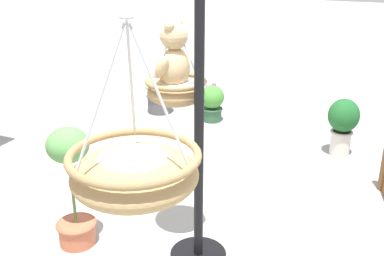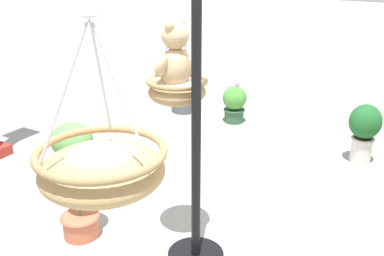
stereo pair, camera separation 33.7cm
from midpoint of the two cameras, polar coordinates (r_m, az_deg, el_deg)
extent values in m
plane|color=#9E9E99|center=(3.83, -1.39, -14.71)|extent=(40.00, 40.00, 0.00)
cylinder|color=black|center=(3.15, -2.17, 0.70)|extent=(0.07, 0.07, 2.29)
cylinder|color=black|center=(3.70, -1.92, -15.75)|extent=(0.44, 0.44, 0.04)
ellipsoid|color=#A37F51|center=(3.34, -4.91, 4.42)|extent=(0.43, 0.43, 0.19)
torus|color=olive|center=(3.32, -4.95, 5.82)|extent=(0.45, 0.45, 0.04)
ellipsoid|color=silver|center=(3.34, -4.92, 4.75)|extent=(0.38, 0.38, 0.15)
cylinder|color=#B7B7BC|center=(3.37, -5.10, 9.74)|extent=(0.19, 0.11, 0.43)
cylinder|color=#B7B7BC|center=(3.22, -6.59, 9.15)|extent=(0.19, 0.11, 0.43)
cylinder|color=#B7B7BC|center=(3.22, -3.53, 9.26)|extent=(0.01, 0.21, 0.43)
torus|color=#B7B7BC|center=(3.23, -5.20, 13.07)|extent=(0.06, 0.06, 0.01)
ellipsoid|color=tan|center=(3.30, -5.16, 7.38)|extent=(0.26, 0.22, 0.30)
sphere|color=tan|center=(3.25, -5.30, 11.43)|extent=(0.24, 0.24, 0.20)
ellipsoid|color=#D9B683|center=(3.29, -6.42, 11.24)|extent=(0.10, 0.09, 0.06)
sphere|color=black|center=(3.30, -6.87, 11.32)|extent=(0.03, 0.03, 0.03)
sphere|color=tan|center=(3.18, -5.98, 12.63)|extent=(0.07, 0.07, 0.07)
sphere|color=tan|center=(3.30, -4.74, 12.99)|extent=(0.07, 0.07, 0.07)
ellipsoid|color=tan|center=(3.19, -6.88, 7.54)|extent=(0.08, 0.15, 0.19)
ellipsoid|color=tan|center=(3.42, -4.54, 8.57)|extent=(0.08, 0.15, 0.19)
ellipsoid|color=tan|center=(3.33, -7.35, 5.41)|extent=(0.09, 0.18, 0.09)
ellipsoid|color=tan|center=(3.44, -6.12, 6.02)|extent=(0.09, 0.18, 0.09)
ellipsoid|color=tan|center=(2.00, -12.03, -5.93)|extent=(0.56, 0.56, 0.21)
torus|color=#97794E|center=(1.96, -12.24, -3.51)|extent=(0.58, 0.58, 0.04)
ellipsoid|color=silver|center=(1.99, -12.08, -5.42)|extent=(0.49, 0.49, 0.17)
cylinder|color=#B7B7BC|center=(1.98, -12.53, 5.65)|extent=(0.24, 0.14, 0.58)
cylinder|color=#B7B7BC|center=(1.82, -16.63, 3.82)|extent=(0.24, 0.14, 0.58)
cylinder|color=#B7B7BC|center=(1.79, -9.64, 4.14)|extent=(0.01, 0.27, 0.58)
torus|color=#B7B7BC|center=(1.80, -13.72, 13.40)|extent=(0.06, 0.06, 0.01)
cylinder|color=#4C4C51|center=(6.76, -5.48, 3.04)|extent=(0.36, 0.36, 0.25)
torus|color=#444449|center=(6.73, -5.52, 3.98)|extent=(0.40, 0.40, 0.03)
cylinder|color=#382819|center=(6.73, -5.52, 3.94)|extent=(0.32, 0.32, 0.03)
ellipsoid|color=#56934C|center=(6.79, -5.01, 4.91)|extent=(0.24, 0.07, 0.15)
ellipsoid|color=#56934C|center=(6.78, -6.06, 4.82)|extent=(0.14, 0.23, 0.17)
ellipsoid|color=#56934C|center=(6.71, -6.45, 4.62)|extent=(0.16, 0.23, 0.16)
ellipsoid|color=#56934C|center=(6.62, -6.07, 4.40)|extent=(0.24, 0.07, 0.17)
ellipsoid|color=#56934C|center=(6.60, -5.22, 4.44)|extent=(0.20, 0.22, 0.14)
ellipsoid|color=#56934C|center=(6.72, -4.67, 4.70)|extent=(0.19, 0.21, 0.17)
cylinder|color=beige|center=(5.55, 16.51, -1.81)|extent=(0.23, 0.23, 0.29)
torus|color=#BCB7AE|center=(5.50, 16.66, -0.52)|extent=(0.26, 0.26, 0.03)
cylinder|color=#382819|center=(5.51, 16.65, -0.57)|extent=(0.20, 0.20, 0.03)
ellipsoid|color=#1E5B28|center=(5.43, 16.89, 1.48)|extent=(0.36, 0.36, 0.39)
cylinder|color=#BC6042|center=(3.97, -16.66, -12.56)|extent=(0.30, 0.30, 0.19)
torus|color=#A9573B|center=(3.93, -16.80, -11.52)|extent=(0.33, 0.33, 0.03)
cylinder|color=#382819|center=(3.93, -16.79, -11.58)|extent=(0.26, 0.26, 0.03)
cylinder|color=#4C6B38|center=(3.78, -17.27, -7.82)|extent=(0.02, 0.02, 0.56)
ellipsoid|color=#56934C|center=(3.60, -17.98, -2.12)|extent=(0.33, 0.33, 0.28)
cylinder|color=#2D5638|center=(6.40, 1.02, 1.71)|extent=(0.27, 0.27, 0.19)
torus|color=#294E32|center=(6.37, 1.02, 2.41)|extent=(0.30, 0.30, 0.03)
cylinder|color=#382819|center=(6.37, 1.02, 2.37)|extent=(0.24, 0.24, 0.03)
ellipsoid|color=#478E38|center=(6.31, 1.03, 3.90)|extent=(0.33, 0.33, 0.33)
sphere|color=purple|center=(6.33, 1.26, 5.42)|extent=(0.06, 0.06, 0.06)
sphere|color=purple|center=(6.31, 0.43, 5.14)|extent=(0.06, 0.06, 0.06)
camera|label=1|loc=(0.17, -92.86, -1.13)|focal=42.43mm
camera|label=2|loc=(0.17, 87.14, 1.13)|focal=42.43mm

